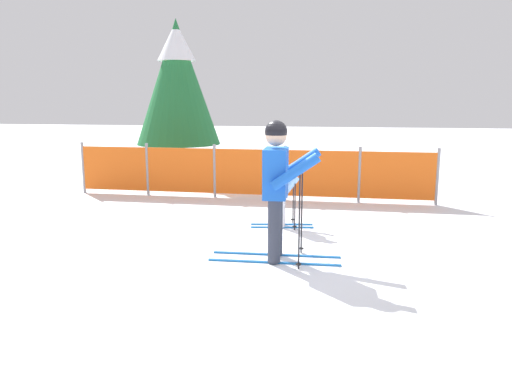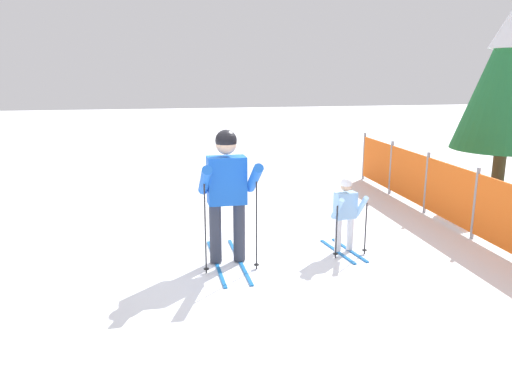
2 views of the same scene
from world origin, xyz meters
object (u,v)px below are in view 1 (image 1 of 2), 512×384
Objects in this scene: skier_adult at (278,178)px; skier_child at (283,189)px; safety_fence at (249,172)px; conifer_far at (177,80)px.

skier_child is (-0.10, 1.71, -0.46)m from skier_adult.
safety_fence is 1.85× the size of conifer_far.
skier_adult is at bearing -62.81° from conifer_far.
safety_fence is (-1.03, 3.91, -0.52)m from skier_adult.
conifer_far is at bearing 116.14° from skier_child.
conifer_far is at bearing 131.09° from safety_fence.
safety_fence is 4.11m from conifer_far.
safety_fence reaches higher than skier_child.
conifer_far is (-3.41, 6.63, 1.44)m from skier_adult.
conifer_far is at bearing 116.11° from skier_adult.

